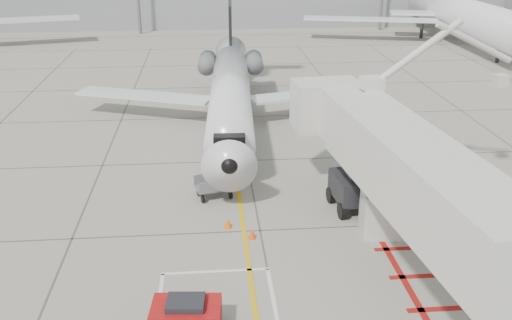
{
  "coord_description": "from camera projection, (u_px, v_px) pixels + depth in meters",
  "views": [
    {
      "loc": [
        -2.09,
        -17.59,
        12.25
      ],
      "look_at": [
        0.0,
        6.0,
        2.5
      ],
      "focal_mm": 40.0,
      "sensor_mm": 36.0,
      "label": 1
    }
  ],
  "objects": [
    {
      "name": "ground_plane",
      "position": [
        270.0,
        284.0,
        21.04
      ],
      "size": [
        260.0,
        260.0,
        0.0
      ],
      "primitive_type": "plane",
      "color": "#9D9587",
      "rests_on": "ground"
    },
    {
      "name": "regional_jet",
      "position": [
        230.0,
        80.0,
        34.33
      ],
      "size": [
        23.31,
        28.74,
        7.25
      ],
      "primitive_type": null,
      "rotation": [
        0.0,
        0.0,
        -0.05
      ],
      "color": "silver",
      "rests_on": "ground_plane"
    },
    {
      "name": "jet_bridge",
      "position": [
        416.0,
        190.0,
        20.27
      ],
      "size": [
        10.17,
        18.5,
        7.09
      ],
      "primitive_type": null,
      "rotation": [
        0.0,
        0.0,
        0.1
      ],
      "color": "silver",
      "rests_on": "ground_plane"
    },
    {
      "name": "pushback_tug",
      "position": [
        186.0,
        315.0,
        18.33
      ],
      "size": [
        2.34,
        1.58,
        1.3
      ],
      "primitive_type": null,
      "rotation": [
        0.0,
        0.0,
        -0.09
      ],
      "color": "#AE1012",
      "rests_on": "ground_plane"
    },
    {
      "name": "baggage_cart",
      "position": [
        214.0,
        187.0,
        27.6
      ],
      "size": [
        1.98,
        1.51,
        1.11
      ],
      "primitive_type": null,
      "rotation": [
        0.0,
        0.0,
        0.25
      ],
      "color": "slate",
      "rests_on": "ground_plane"
    },
    {
      "name": "ground_power_unit",
      "position": [
        393.0,
        211.0,
        24.15
      ],
      "size": [
        2.79,
        1.82,
        2.09
      ],
      "primitive_type": null,
      "rotation": [
        0.0,
        0.0,
        -0.11
      ],
      "color": "beige",
      "rests_on": "ground_plane"
    },
    {
      "name": "cone_nose",
      "position": [
        252.0,
        234.0,
        24.04
      ],
      "size": [
        0.32,
        0.32,
        0.45
      ],
      "primitive_type": "cone",
      "color": "#EA4F0C",
      "rests_on": "ground_plane"
    },
    {
      "name": "cone_side",
      "position": [
        228.0,
        223.0,
        24.9
      ],
      "size": [
        0.33,
        0.33,
        0.46
      ],
      "primitive_type": "cone",
      "color": "#F55D0C",
      "rests_on": "ground_plane"
    }
  ]
}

